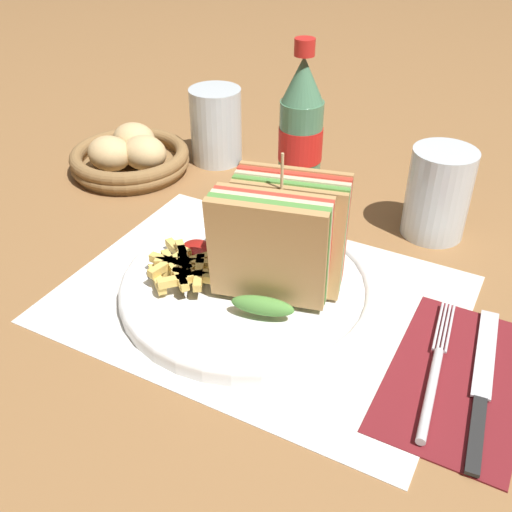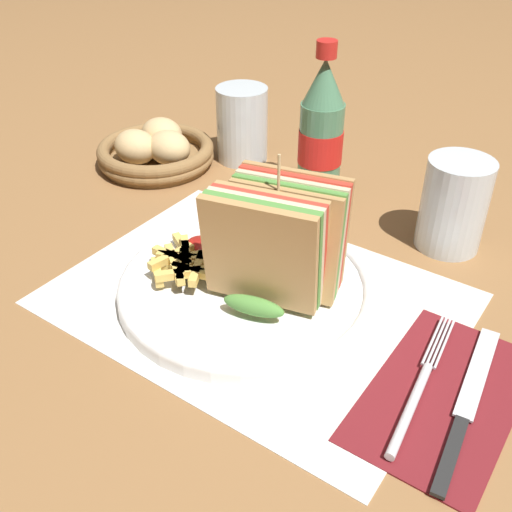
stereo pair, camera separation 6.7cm
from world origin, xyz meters
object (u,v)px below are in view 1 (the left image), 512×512
(glass_near, at_px, (437,198))
(glass_far, at_px, (216,130))
(bread_basket, at_px, (130,157))
(fork, at_px, (434,378))
(club_sandwich, at_px, (280,241))
(coke_bottle_near, at_px, (301,130))
(knife, at_px, (482,384))
(plate_main, at_px, (248,287))

(glass_near, relative_size, glass_far, 1.00)
(glass_far, bearing_deg, bread_basket, -135.65)
(fork, xyz_separation_m, bread_basket, (-0.53, 0.23, 0.02))
(glass_near, bearing_deg, club_sandwich, -117.73)
(coke_bottle_near, bearing_deg, knife, -41.03)
(glass_far, bearing_deg, knife, -32.88)
(fork, distance_m, knife, 0.04)
(plate_main, height_order, fork, plate_main)
(club_sandwich, distance_m, glass_near, 0.25)
(plate_main, distance_m, knife, 0.26)
(plate_main, bearing_deg, bread_basket, 148.78)
(fork, relative_size, knife, 0.91)
(glass_near, bearing_deg, glass_far, 171.22)
(plate_main, xyz_separation_m, bread_basket, (-0.31, 0.19, 0.01))
(plate_main, distance_m, club_sandwich, 0.08)
(coke_bottle_near, xyz_separation_m, bread_basket, (-0.26, -0.06, -0.07))
(fork, relative_size, bread_basket, 1.08)
(knife, bearing_deg, fork, -165.22)
(club_sandwich, height_order, glass_near, club_sandwich)
(knife, height_order, coke_bottle_near, coke_bottle_near)
(fork, distance_m, coke_bottle_near, 0.41)
(glass_far, height_order, bread_basket, glass_far)
(plate_main, height_order, bread_basket, bread_basket)
(club_sandwich, xyz_separation_m, knife, (0.23, -0.03, -0.07))
(plate_main, height_order, knife, plate_main)
(plate_main, xyz_separation_m, knife, (0.26, -0.02, -0.00))
(club_sandwich, relative_size, coke_bottle_near, 0.73)
(glass_near, relative_size, bread_basket, 0.64)
(coke_bottle_near, distance_m, bread_basket, 0.27)
(glass_far, relative_size, bread_basket, 0.64)
(plate_main, xyz_separation_m, club_sandwich, (0.03, 0.01, 0.07))
(fork, bearing_deg, coke_bottle_near, 126.80)
(plate_main, bearing_deg, club_sandwich, 13.17)
(bread_basket, bearing_deg, coke_bottle_near, 14.01)
(knife, xyz_separation_m, glass_far, (-0.47, 0.30, 0.04))
(coke_bottle_near, height_order, glass_far, coke_bottle_near)
(glass_near, bearing_deg, coke_bottle_near, 173.30)
(fork, bearing_deg, bread_basket, 150.44)
(fork, relative_size, coke_bottle_near, 0.90)
(glass_near, bearing_deg, knife, -65.84)
(club_sandwich, xyz_separation_m, bread_basket, (-0.34, 0.18, -0.05))
(plate_main, distance_m, fork, 0.22)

